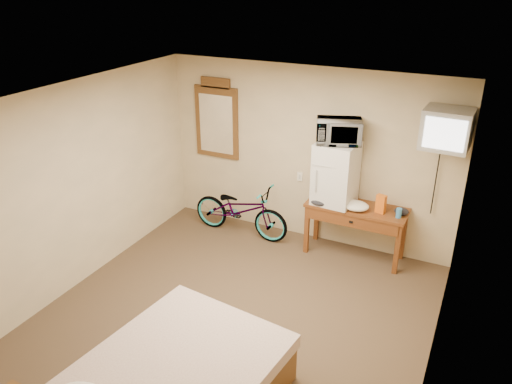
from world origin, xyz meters
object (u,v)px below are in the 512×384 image
at_px(blue_cup, 399,213).
at_px(bicycle, 241,210).
at_px(crt_television, 447,129).
at_px(desk, 355,216).
at_px(microwave, 339,131).
at_px(mini_fridge, 336,173).
at_px(wall_mirror, 217,120).

height_order(blue_cup, bicycle, blue_cup).
bearing_deg(bicycle, crt_television, -86.74).
xyz_separation_m(desk, bicycle, (-1.68, -0.10, -0.23)).
xyz_separation_m(microwave, crt_television, (1.28, -0.01, 0.21)).
distance_m(mini_fridge, crt_television, 1.50).
bearing_deg(crt_television, wall_mirror, 175.52).
height_order(blue_cup, wall_mirror, wall_mirror).
bearing_deg(desk, blue_cup, -5.21).
distance_m(mini_fridge, wall_mirror, 2.00).
height_order(crt_television, wall_mirror, wall_mirror).
height_order(mini_fridge, bicycle, mini_fridge).
bearing_deg(mini_fridge, microwave, 56.27).
xyz_separation_m(mini_fridge, crt_television, (1.28, -0.01, 0.78)).
bearing_deg(blue_cup, microwave, 174.53).
height_order(desk, microwave, microwave).
distance_m(microwave, blue_cup, 1.29).
relative_size(wall_mirror, bicycle, 0.79).
height_order(mini_fridge, microwave, microwave).
distance_m(blue_cup, bicycle, 2.28).
relative_size(microwave, wall_mirror, 0.47).
bearing_deg(desk, crt_television, 1.19).
xyz_separation_m(desk, mini_fridge, (-0.32, 0.03, 0.54)).
bearing_deg(bicycle, wall_mirror, 58.02).
distance_m(desk, microwave, 1.16).
relative_size(desk, crt_television, 2.17).
bearing_deg(microwave, wall_mirror, 153.09).
distance_m(desk, mini_fridge, 0.63).
relative_size(crt_television, wall_mirror, 0.51).
distance_m(blue_cup, crt_television, 1.21).
height_order(desk, crt_television, crt_television).
relative_size(mini_fridge, wall_mirror, 0.70).
bearing_deg(mini_fridge, blue_cup, -5.46).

